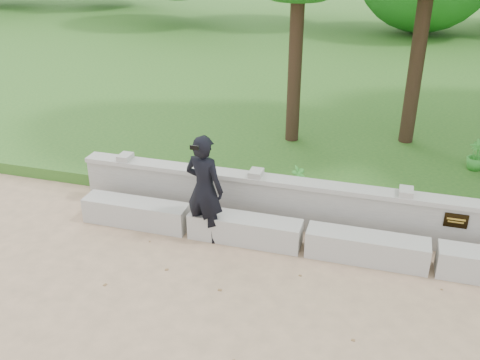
# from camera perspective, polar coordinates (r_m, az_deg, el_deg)

# --- Properties ---
(ground) EXTENTS (80.00, 80.00, 0.00)m
(ground) POSITION_cam_1_polar(r_m,az_deg,el_deg) (7.39, 20.07, -17.25)
(ground) COLOR tan
(ground) RESTS_ON ground
(lawn) EXTENTS (40.00, 22.00, 0.25)m
(lawn) POSITION_cam_1_polar(r_m,az_deg,el_deg) (20.08, 18.85, 10.83)
(lawn) COLOR #26571D
(lawn) RESTS_ON ground
(concrete_bench) EXTENTS (11.90, 0.45, 0.45)m
(concrete_bench) POSITION_cam_1_polar(r_m,az_deg,el_deg) (8.77, 19.90, -7.83)
(concrete_bench) COLOR #ADABA4
(concrete_bench) RESTS_ON ground
(parapet_wall) EXTENTS (12.50, 0.35, 0.90)m
(parapet_wall) POSITION_cam_1_polar(r_m,az_deg,el_deg) (9.25, 20.00, -4.26)
(parapet_wall) COLOR #A3A19A
(parapet_wall) RESTS_ON ground
(man_main) EXTENTS (0.77, 0.70, 1.87)m
(man_main) POSITION_cam_1_polar(r_m,az_deg,el_deg) (8.72, -3.82, -0.96)
(man_main) COLOR black
(man_main) RESTS_ON ground
(shrub_a) EXTENTS (0.35, 0.38, 0.60)m
(shrub_a) POSITION_cam_1_polar(r_m,az_deg,el_deg) (9.90, 6.24, -0.14)
(shrub_a) COLOR green
(shrub_a) RESTS_ON lawn
(shrub_d) EXTENTS (0.48, 0.48, 0.64)m
(shrub_d) POSITION_cam_1_polar(r_m,az_deg,el_deg) (11.94, 23.91, 2.46)
(shrub_d) COLOR green
(shrub_d) RESTS_ON lawn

